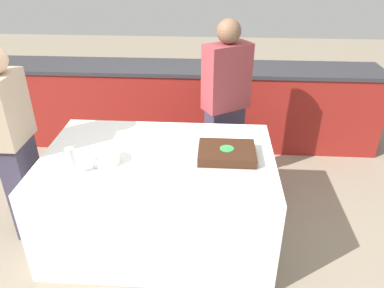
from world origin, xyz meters
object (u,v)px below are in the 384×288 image
(plate_stack, at_px, (106,157))
(wine_glass, at_px, (71,157))
(person_seated_left, at_px, (15,145))
(cake, at_px, (227,153))
(person_cutting_cake, at_px, (225,107))

(plate_stack, relative_size, wine_glass, 1.04)
(wine_glass, distance_m, person_seated_left, 0.62)
(cake, distance_m, person_cutting_cake, 0.77)
(plate_stack, bearing_deg, wine_glass, -135.04)
(cake, relative_size, person_seated_left, 0.29)
(plate_stack, xyz_separation_m, person_seated_left, (-0.72, 0.11, 0.01))
(wine_glass, height_order, person_cutting_cake, person_cutting_cake)
(wine_glass, bearing_deg, plate_stack, 44.96)
(plate_stack, bearing_deg, person_cutting_cake, 46.18)
(person_seated_left, bearing_deg, person_cutting_cake, -63.75)
(wine_glass, distance_m, person_cutting_cake, 1.48)
(person_cutting_cake, height_order, person_seated_left, person_cutting_cake)
(cake, relative_size, person_cutting_cake, 0.28)
(cake, distance_m, person_seated_left, 1.57)
(plate_stack, relative_size, person_cutting_cake, 0.13)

